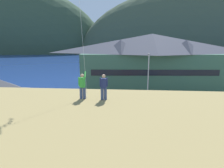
# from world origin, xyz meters

# --- Properties ---
(ground_plane) EXTENTS (600.00, 600.00, 0.00)m
(ground_plane) POSITION_xyz_m (0.00, 0.00, 0.00)
(ground_plane) COLOR #66604C
(parking_lot_pad) EXTENTS (40.00, 20.00, 0.10)m
(parking_lot_pad) POSITION_xyz_m (0.00, 5.00, 0.05)
(parking_lot_pad) COLOR gray
(parking_lot_pad) RESTS_ON ground
(bay_water) EXTENTS (360.00, 84.00, 0.03)m
(bay_water) POSITION_xyz_m (0.00, 60.00, 0.01)
(bay_water) COLOR navy
(bay_water) RESTS_ON ground
(far_hill_west_ridge) EXTENTS (136.90, 53.86, 90.07)m
(far_hill_west_ridge) POSITION_xyz_m (-82.55, 120.72, 0.00)
(far_hill_west_ridge) COLOR #334733
(far_hill_west_ridge) RESTS_ON ground
(far_hill_east_peak) EXTENTS (148.83, 50.67, 80.94)m
(far_hill_east_peak) POSITION_xyz_m (46.18, 110.66, 0.00)
(far_hill_east_peak) COLOR #3D4C38
(far_hill_east_peak) RESTS_ON ground
(far_hill_center_saddle) EXTENTS (124.86, 53.50, 71.37)m
(far_hill_center_saddle) POSITION_xyz_m (54.77, 112.43, 0.00)
(far_hill_center_saddle) COLOR #3D4C38
(far_hill_center_saddle) RESTS_ON ground
(harbor_lodge) EXTENTS (29.67, 10.92, 10.94)m
(harbor_lodge) POSITION_xyz_m (6.82, 20.20, 5.78)
(harbor_lodge) COLOR #38604C
(harbor_lodge) RESTS_ON ground
(storage_shed_near_lot) EXTENTS (6.36, 4.95, 5.00)m
(storage_shed_near_lot) POSITION_xyz_m (-14.21, 3.40, 2.59)
(storage_shed_near_lot) COLOR #474C56
(storage_shed_near_lot) RESTS_ON ground
(storage_shed_waterside) EXTENTS (6.21, 5.85, 5.00)m
(storage_shed_waterside) POSITION_xyz_m (-0.77, 19.16, 2.59)
(storage_shed_waterside) COLOR #756B5B
(storage_shed_waterside) RESTS_ON ground
(wharf_dock) EXTENTS (3.20, 11.28, 0.70)m
(wharf_dock) POSITION_xyz_m (-3.47, 31.02, 0.35)
(wharf_dock) COLOR #70604C
(wharf_dock) RESTS_ON ground
(moored_boat_wharfside) EXTENTS (2.40, 6.83, 2.16)m
(moored_boat_wharfside) POSITION_xyz_m (-6.89, 33.25, 0.72)
(moored_boat_wharfside) COLOR navy
(moored_boat_wharfside) RESTS_ON ground
(moored_boat_outer_mooring) EXTENTS (2.39, 6.91, 2.16)m
(moored_boat_outer_mooring) POSITION_xyz_m (-0.04, 30.23, 0.72)
(moored_boat_outer_mooring) COLOR navy
(moored_boat_outer_mooring) RESTS_ON ground
(moored_boat_inner_slip) EXTENTS (1.99, 5.65, 2.16)m
(moored_boat_inner_slip) POSITION_xyz_m (-6.67, 33.16, 0.72)
(moored_boat_inner_slip) COLOR #A8A399
(moored_boat_inner_slip) RESTS_ON ground
(parked_car_mid_row_near) EXTENTS (4.36, 2.38, 1.82)m
(parked_car_mid_row_near) POSITION_xyz_m (1.20, 6.95, 1.06)
(parked_car_mid_row_near) COLOR #236633
(parked_car_mid_row_near) RESTS_ON parking_lot_pad
(parked_car_mid_row_center) EXTENTS (4.23, 2.11, 1.82)m
(parked_car_mid_row_center) POSITION_xyz_m (-1.78, 1.03, 1.06)
(parked_car_mid_row_center) COLOR #9EA3A8
(parked_car_mid_row_center) RESTS_ON parking_lot_pad
(parked_car_front_row_end) EXTENTS (4.27, 2.20, 1.82)m
(parked_car_front_row_end) POSITION_xyz_m (7.46, 6.80, 1.06)
(parked_car_front_row_end) COLOR black
(parked_car_front_row_end) RESTS_ON parking_lot_pad
(parked_car_lone_by_shed) EXTENTS (4.30, 2.26, 1.82)m
(parked_car_lone_by_shed) POSITION_xyz_m (9.81, 0.43, 1.06)
(parked_car_lone_by_shed) COLOR navy
(parked_car_lone_by_shed) RESTS_ON parking_lot_pad
(parked_car_mid_row_far) EXTENTS (4.29, 2.23, 1.82)m
(parked_car_mid_row_far) POSITION_xyz_m (-3.74, 6.42, 1.06)
(parked_car_mid_row_far) COLOR red
(parked_car_mid_row_far) RESTS_ON parking_lot_pad
(parked_car_front_row_red) EXTENTS (4.20, 2.06, 1.82)m
(parked_car_front_row_red) POSITION_xyz_m (-9.52, 6.76, 1.06)
(parked_car_front_row_red) COLOR #9EA3A8
(parked_car_front_row_red) RESTS_ON parking_lot_pad
(parked_car_corner_spot) EXTENTS (4.33, 2.31, 1.82)m
(parked_car_corner_spot) POSITION_xyz_m (4.63, -0.20, 1.06)
(parked_car_corner_spot) COLOR red
(parked_car_corner_spot) RESTS_ON parking_lot_pad
(parking_light_pole) EXTENTS (0.24, 0.78, 7.73)m
(parking_light_pole) POSITION_xyz_m (5.30, 10.55, 4.51)
(parking_light_pole) COLOR #ADADB2
(parking_light_pole) RESTS_ON parking_lot_pad
(person_kite_flyer) EXTENTS (0.52, 0.68, 1.86)m
(person_kite_flyer) POSITION_xyz_m (-0.97, -7.52, 7.08)
(person_kite_flyer) COLOR #384770
(person_kite_flyer) RESTS_ON grassy_hill_foreground
(person_companion) EXTENTS (0.54, 0.40, 1.74)m
(person_companion) POSITION_xyz_m (0.51, -7.64, 7.06)
(person_companion) COLOR #384770
(person_companion) RESTS_ON grassy_hill_foreground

